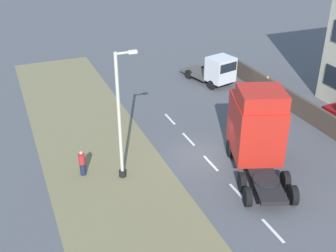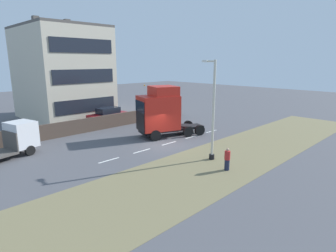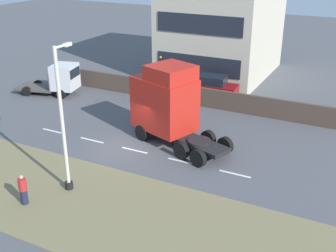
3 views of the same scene
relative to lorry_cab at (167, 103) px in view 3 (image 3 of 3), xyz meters
The scene contains 10 objects.
ground_plane 3.81m from the lorry_cab, 141.56° to the left, with size 120.00×120.00×0.00m, color #515156.
grass_verge 8.81m from the lorry_cab, 167.76° to the left, with size 7.00×44.00×0.01m.
lane_markings 3.53m from the lorry_cab, 154.20° to the left, with size 0.16×14.60×0.00m.
boundary_wall 7.19m from the lorry_cab, 14.87° to the left, with size 0.25×24.00×1.50m.
building_block 16.55m from the lorry_cab, ahead, with size 11.73×8.86×12.65m.
lorry_cab is the anchor object (origin of this frame).
flatbed_truck 12.61m from the lorry_cab, 71.82° to the left, with size 3.17×5.52×2.62m.
parked_car 8.64m from the lorry_cab, ahead, with size 2.09×4.83×2.00m.
lamp_post 7.78m from the lorry_cab, 166.50° to the left, with size 1.32×0.41×7.40m.
pedestrian 10.18m from the lorry_cab, 163.54° to the left, with size 0.39×0.39×1.57m.
Camera 3 is at (-19.62, -12.93, 11.51)m, focal length 45.00 mm.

